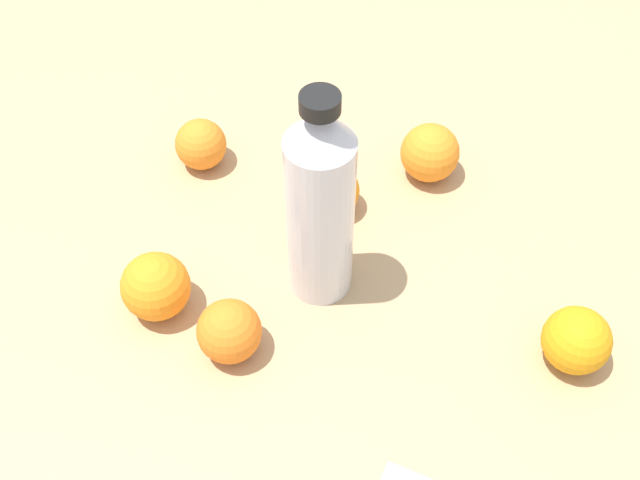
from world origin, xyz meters
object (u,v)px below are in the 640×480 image
object	(u,v)px
orange_1	(576,340)
orange_4	(334,190)
water_bottle	(320,204)
orange_3	(156,286)
orange_0	(201,144)
orange_5	(430,153)
orange_2	(229,331)

from	to	relation	value
orange_1	orange_4	world-z (taller)	orange_1
water_bottle	orange_3	xyz separation A→B (m)	(0.20, 0.03, -0.10)
orange_4	orange_0	bearing A→B (deg)	-26.72
orange_4	orange_5	xyz separation A→B (m)	(-0.13, -0.06, 0.01)
orange_4	orange_5	bearing A→B (deg)	-155.75
orange_1	orange_5	distance (m)	0.33
water_bottle	orange_2	distance (m)	0.18
water_bottle	orange_1	xyz separation A→B (m)	(-0.29, 0.12, -0.10)
orange_3	orange_4	world-z (taller)	orange_3
water_bottle	orange_2	world-z (taller)	water_bottle
orange_3	orange_5	size ratio (longest dim) A/B	1.03
orange_4	orange_5	size ratio (longest dim) A/B	0.85
orange_1	orange_0	bearing A→B (deg)	-36.76
orange_0	orange_5	distance (m)	0.32
orange_2	orange_3	size ratio (longest dim) A/B	0.90
orange_0	orange_4	distance (m)	0.20
orange_4	water_bottle	bearing A→B (deg)	79.99
orange_0	orange_3	world-z (taller)	orange_3
water_bottle	orange_4	distance (m)	0.16
water_bottle	orange_4	size ratio (longest dim) A/B	4.33
orange_2	orange_0	bearing A→B (deg)	-80.20
water_bottle	orange_5	size ratio (longest dim) A/B	3.69
orange_1	orange_5	world-z (taller)	orange_5
orange_3	orange_5	bearing A→B (deg)	-148.50
orange_1	orange_4	size ratio (longest dim) A/B	1.13
orange_4	orange_5	distance (m)	0.15
water_bottle	orange_1	distance (m)	0.33
orange_0	orange_2	distance (m)	0.31
orange_3	orange_4	xyz separation A→B (m)	(-0.22, -0.15, -0.01)
orange_2	orange_4	xyz separation A→B (m)	(-0.13, -0.22, -0.00)
water_bottle	orange_2	size ratio (longest dim) A/B	3.98
orange_0	orange_4	size ratio (longest dim) A/B	1.03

